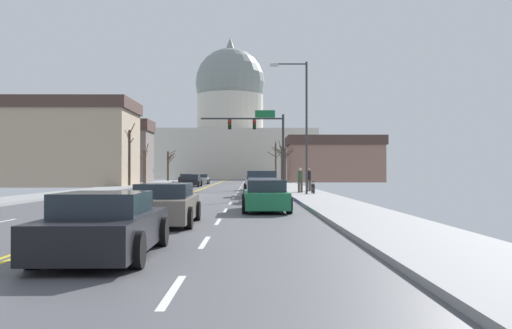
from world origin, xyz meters
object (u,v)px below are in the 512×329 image
at_px(sedan_oncoming_00, 191,181).
at_px(sedan_near_06, 105,226).
at_px(signal_gantry, 260,132).
at_px(sedan_near_01, 261,185).
at_px(sedan_near_05, 165,205).
at_px(bicycle_parked, 313,188).
at_px(pedestrian_00, 300,179).
at_px(pickup_truck_near_02, 262,185).
at_px(sedan_near_03, 267,192).
at_px(sedan_oncoming_02, 186,178).
at_px(sedan_near_00, 257,183).
at_px(street_lamp_right, 302,116).
at_px(sedan_oncoming_01, 201,179).
at_px(pedestrian_01, 309,178).
at_px(sedan_near_04, 266,197).

bearing_deg(sedan_oncoming_00, sedan_near_06, -85.75).
bearing_deg(signal_gantry, sedan_near_06, -95.02).
distance_m(sedan_near_01, sedan_near_05, 24.83).
bearing_deg(bicycle_parked, pedestrian_00, 111.99).
bearing_deg(pickup_truck_near_02, sedan_near_01, 89.31).
height_order(sedan_near_03, pedestrian_00, pedestrian_00).
bearing_deg(bicycle_parked, signal_gantry, 101.99).
height_order(pickup_truck_near_02, sedan_near_05, pickup_truck_near_02).
relative_size(sedan_oncoming_02, bicycle_parked, 2.59).
bearing_deg(sedan_near_00, sedan_oncoming_00, 121.78).
xyz_separation_m(signal_gantry, pedestrian_00, (2.56, -13.64, -4.21)).
xyz_separation_m(street_lamp_right, sedan_oncoming_00, (-9.69, 22.53, -4.64)).
xyz_separation_m(sedan_near_03, bicycle_parked, (3.31, 7.60, -0.06)).
relative_size(sedan_near_03, sedan_oncoming_02, 0.95).
xyz_separation_m(sedan_near_00, sedan_near_06, (-3.30, -37.03, -0.03)).
bearing_deg(sedan_oncoming_01, sedan_near_05, -85.99).
xyz_separation_m(pickup_truck_near_02, sedan_near_05, (-3.33, -18.78, -0.14)).
relative_size(signal_gantry, pedestrian_00, 4.60).
bearing_deg(street_lamp_right, sedan_oncoming_01, 105.76).
bearing_deg(sedan_near_03, pedestrian_00, 74.41).
height_order(sedan_near_01, pedestrian_00, pedestrian_00).
bearing_deg(sedan_near_00, pickup_truck_near_02, -89.10).
bearing_deg(sedan_near_03, sedan_oncoming_01, 99.98).
relative_size(street_lamp_right, pickup_truck_near_02, 1.55).
distance_m(sedan_near_01, pedestrian_01, 3.58).
distance_m(sedan_near_06, pedestrian_00, 28.91).
bearing_deg(sedan_near_01, sedan_oncoming_02, 104.05).
height_order(pickup_truck_near_02, sedan_oncoming_00, pickup_truck_near_02).
bearing_deg(sedan_near_04, sedan_near_03, 87.91).
height_order(signal_gantry, sedan_near_03, signal_gantry).
height_order(signal_gantry, pedestrian_01, signal_gantry).
relative_size(sedan_near_06, pedestrian_01, 2.68).
distance_m(street_lamp_right, pickup_truck_near_02, 5.24).
height_order(sedan_near_06, sedan_oncoming_02, sedan_near_06).
bearing_deg(sedan_near_00, bicycle_parked, -70.93).
distance_m(sedan_oncoming_01, pedestrian_00, 33.35).
bearing_deg(sedan_oncoming_00, signal_gantry, -40.81).
bearing_deg(pedestrian_00, signal_gantry, 100.64).
xyz_separation_m(sedan_near_01, pickup_truck_near_02, (-0.07, -5.82, 0.18)).
distance_m(sedan_oncoming_01, bicycle_parked, 35.22).
xyz_separation_m(signal_gantry, pedestrian_01, (3.39, -11.39, -4.22)).
bearing_deg(street_lamp_right, sedan_oncoming_00, 113.29).
bearing_deg(sedan_near_03, pedestrian_01, 73.51).
xyz_separation_m(sedan_near_04, pedestrian_00, (2.86, 16.25, 0.50)).
distance_m(sedan_near_03, sedan_oncoming_01, 41.83).
xyz_separation_m(sedan_near_06, sedan_oncoming_01, (-3.61, 60.08, 0.00)).
bearing_deg(sedan_near_06, sedan_oncoming_00, 94.25).
distance_m(pickup_truck_near_02, sedan_near_06, 25.38).
bearing_deg(sedan_near_05, pedestrian_00, 74.45).
xyz_separation_m(sedan_near_00, sedan_near_03, (0.34, -18.15, -0.06)).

